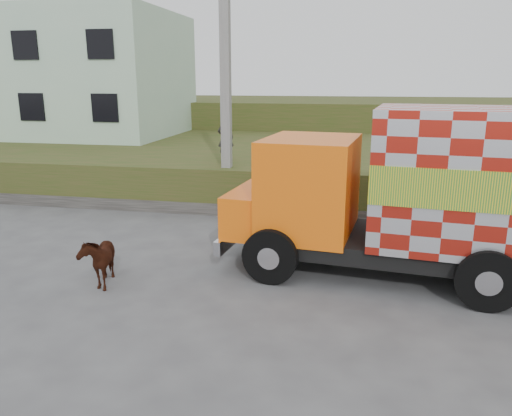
% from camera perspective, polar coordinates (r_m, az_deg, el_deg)
% --- Properties ---
extents(ground, '(120.00, 120.00, 0.00)m').
position_cam_1_polar(ground, '(12.30, -4.09, -6.07)').
color(ground, '#474749').
rests_on(ground, ground).
extents(embankment, '(40.00, 12.00, 1.50)m').
position_cam_1_polar(embankment, '(21.61, 2.87, 5.06)').
color(embankment, '#314717').
rests_on(embankment, ground).
extents(embankment_far, '(40.00, 12.00, 3.00)m').
position_cam_1_polar(embankment_far, '(33.35, 5.97, 9.69)').
color(embankment_far, '#314717').
rests_on(embankment_far, ground).
extents(retaining_strip, '(16.00, 0.50, 0.40)m').
position_cam_1_polar(retaining_strip, '(16.64, -6.96, 0.11)').
color(retaining_strip, '#595651').
rests_on(retaining_strip, ground).
extents(building, '(10.00, 8.00, 6.00)m').
position_cam_1_polar(building, '(27.91, -19.71, 14.15)').
color(building, '#B4D2B6').
rests_on(building, embankment).
extents(utility_pole, '(1.20, 0.30, 8.00)m').
position_cam_1_polar(utility_pole, '(16.21, -3.48, 13.67)').
color(utility_pole, gray).
rests_on(utility_pole, ground).
extents(cargo_truck, '(8.69, 3.76, 3.76)m').
position_cam_1_polar(cargo_truck, '(11.35, 20.41, 1.47)').
color(cargo_truck, black).
rests_on(cargo_truck, ground).
extents(cow, '(1.00, 1.47, 1.14)m').
position_cam_1_polar(cow, '(11.33, -17.57, -5.54)').
color(cow, black).
rests_on(cow, ground).
extents(pedestrian, '(0.67, 0.58, 1.56)m').
position_cam_1_polar(pedestrian, '(17.79, -3.49, 7.97)').
color(pedestrian, '#2A2725').
rests_on(pedestrian, embankment).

